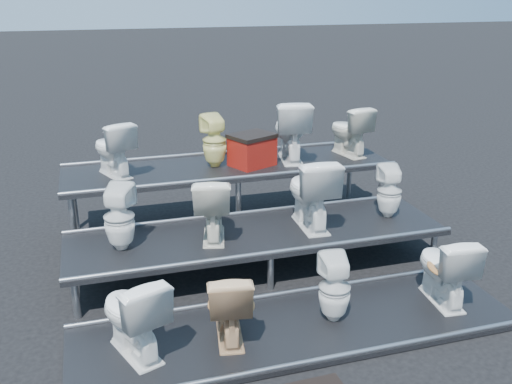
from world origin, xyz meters
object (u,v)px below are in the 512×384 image
object	(u,v)px
toilet_8	(113,148)
toilet_9	(214,141)
toilet_2	(335,288)
toilet_4	(119,217)
toilet_11	(349,130)
red_crate	(252,152)
toilet_5	(212,207)
toilet_7	(389,191)
toilet_1	(228,303)
toilet_0	(132,314)
toilet_6	(311,192)
toilet_10	(291,130)
toilet_3	(444,268)

from	to	relation	value
toilet_8	toilet_9	distance (m)	1.26
toilet_2	toilet_4	world-z (taller)	toilet_4
toilet_11	red_crate	size ratio (longest dim) A/B	1.34
toilet_5	toilet_11	size ratio (longest dim) A/B	1.04
toilet_2	toilet_5	xyz separation A→B (m)	(-0.87, 1.30, 0.42)
toilet_7	red_crate	distance (m)	1.82
toilet_1	toilet_11	size ratio (longest dim) A/B	1.02
toilet_1	toilet_7	distance (m)	2.66
toilet_1	red_crate	xyz separation A→B (m)	(0.95, 2.50, 0.64)
toilet_2	toilet_8	distance (m)	3.27
toilet_7	toilet_8	size ratio (longest dim) A/B	0.93
toilet_0	toilet_1	size ratio (longest dim) A/B	1.10
toilet_0	toilet_4	distance (m)	1.35
toilet_0	toilet_5	distance (m)	1.68
toilet_0	toilet_2	size ratio (longest dim) A/B	1.14
toilet_0	toilet_8	distance (m)	2.71
toilet_7	toilet_2	bearing A→B (deg)	55.36
toilet_6	toilet_9	size ratio (longest dim) A/B	1.23
toilet_4	toilet_11	xyz separation A→B (m)	(3.19, 1.30, 0.39)
toilet_0	toilet_8	bearing A→B (deg)	-111.95
toilet_4	red_crate	bearing A→B (deg)	-121.51
toilet_4	toilet_11	world-z (taller)	toilet_11
toilet_4	red_crate	distance (m)	2.16
toilet_8	toilet_2	bearing A→B (deg)	102.93
toilet_1	toilet_10	size ratio (longest dim) A/B	0.85
toilet_8	toilet_11	bearing A→B (deg)	158.13
toilet_1	toilet_7	xyz separation A→B (m)	(2.29, 1.30, 0.37)
toilet_1	toilet_9	size ratio (longest dim) A/B	1.03
toilet_2	toilet_9	world-z (taller)	toilet_9
toilet_2	red_crate	distance (m)	2.58
toilet_7	red_crate	bearing A→B (deg)	-32.29
toilet_1	toilet_10	world-z (taller)	toilet_10
toilet_1	toilet_2	distance (m)	1.03
red_crate	toilet_8	bearing A→B (deg)	152.06
toilet_9	toilet_6	bearing A→B (deg)	110.74
toilet_7	toilet_6	bearing A→B (deg)	9.60
toilet_0	toilet_7	world-z (taller)	toilet_7
toilet_0	red_crate	bearing A→B (deg)	-146.33
toilet_6	toilet_8	distance (m)	2.47
toilet_7	toilet_9	bearing A→B (deg)	-26.10
toilet_6	toilet_11	bearing A→B (deg)	-127.04
toilet_3	toilet_9	world-z (taller)	toilet_9
toilet_3	toilet_6	distance (m)	1.65
toilet_6	red_crate	xyz separation A→B (m)	(-0.33, 1.20, 0.17)
red_crate	toilet_10	bearing A→B (deg)	-14.53
toilet_3	toilet_5	world-z (taller)	toilet_5
toilet_2	toilet_3	distance (m)	1.18
toilet_6	toilet_0	bearing A→B (deg)	34.01
toilet_3	toilet_11	size ratio (longest dim) A/B	1.08
toilet_8	toilet_5	bearing A→B (deg)	103.92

